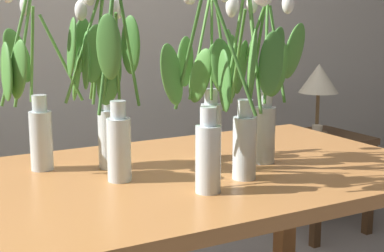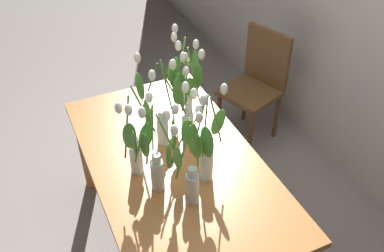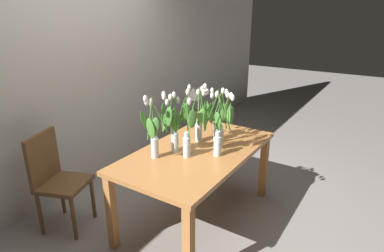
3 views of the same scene
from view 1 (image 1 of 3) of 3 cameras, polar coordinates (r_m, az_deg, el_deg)
The scene contains 11 objects.
dining_table at distance 1.72m, azimuth -1.86°, elevation -7.65°, with size 1.60×0.90×0.74m.
tulip_vase_0 at distance 1.72m, azimuth -9.57°, elevation 3.01°, with size 0.19×0.18×0.58m.
tulip_vase_1 at distance 1.48m, azimuth 1.77°, elevation 0.41°, with size 0.25×0.24×0.59m.
tulip_vase_2 at distance 1.81m, azimuth 1.84°, elevation 3.65°, with size 0.26×0.25×0.57m.
tulip_vase_3 at distance 1.58m, azimuth 5.44°, elevation 2.65°, with size 0.20×0.25×0.56m.
tulip_vase_4 at distance 1.76m, azimuth 7.13°, elevation 3.49°, with size 0.24×0.22×0.55m.
tulip_vase_5 at distance 1.73m, azimuth -15.52°, elevation 2.93°, with size 0.28×0.21×0.59m.
tulip_vase_6 at distance 1.60m, azimuth -7.78°, elevation 3.14°, with size 0.21×0.29×0.59m.
side_table at distance 3.25m, azimuth 12.92°, elevation -2.94°, with size 0.44×0.44×0.55m.
table_lamp at distance 3.18m, azimuth 12.69°, elevation 4.52°, with size 0.22×0.22×0.40m.
pillar_candle at distance 3.12m, azimuth 12.53°, elevation -0.60°, with size 0.06×0.06×0.07m, color beige.
Camera 1 is at (-0.74, -1.46, 1.20)m, focal length 52.76 mm.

